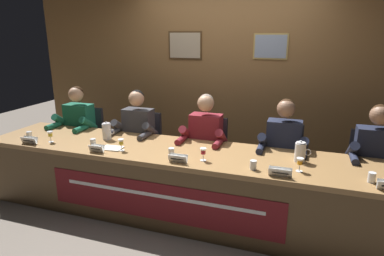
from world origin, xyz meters
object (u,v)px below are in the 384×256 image
object	(u,v)px
nameplate_far_left	(29,140)
water_cup_left	(93,143)
chair_far_left	(87,142)
panelist_center	(204,140)
conference_table	(188,175)
nameplate_center	(178,159)
juice_glass_left	(121,143)
chair_left	(144,149)
water_cup_far_right	(372,178)
water_cup_right	(253,165)
nameplate_left	(97,149)
panelist_far_right	(375,158)
chair_far_right	(367,176)
panelist_right	(283,148)
panelist_left	(136,133)
chair_right	(282,166)
panelist_far_left	(76,127)
water_pitcher_left_side	(107,131)
water_pitcher_right_side	(300,152)
document_stack_left	(112,148)
juice_glass_right	(300,162)
juice_glass_far_left	(50,135)
nameplate_right	(280,172)
water_cup_far_left	(29,136)
chair_center	(208,157)
juice_glass_center	(203,152)
water_cup_center	(171,153)

from	to	relation	value
nameplate_far_left	water_cup_left	size ratio (longest dim) A/B	2.30
chair_far_left	panelist_center	xyz separation A→B (m)	(1.75, -0.20, 0.28)
conference_table	nameplate_center	xyz separation A→B (m)	(-0.02, -0.21, 0.25)
juice_glass_left	chair_left	bearing A→B (deg)	102.03
water_cup_far_right	juice_glass_left	bearing A→B (deg)	179.78
nameplate_far_left	water_cup_right	bearing A→B (deg)	1.85
nameplate_left	panelist_far_right	size ratio (longest dim) A/B	0.13
chair_far_left	water_cup_far_right	xyz separation A→B (m)	(3.37, -0.84, 0.32)
chair_far_right	panelist_far_right	distance (m)	0.34
panelist_right	panelist_left	bearing A→B (deg)	180.00
chair_far_left	chair_right	size ratio (longest dim) A/B	1.00
panelist_far_left	water_pitcher_left_side	size ratio (longest dim) A/B	5.94
water_cup_right	water_pitcher_right_side	world-z (taller)	water_pitcher_right_side
panelist_right	chair_far_right	xyz separation A→B (m)	(0.88, 0.20, -0.28)
chair_far_left	water_pitcher_right_side	bearing A→B (deg)	-11.08
chair_far_left	document_stack_left	xyz separation A→B (m)	(0.93, -0.81, 0.29)
water_pitcher_left_side	document_stack_left	world-z (taller)	water_pitcher_left_side
chair_far_left	panelist_far_left	bearing A→B (deg)	-90.00
juice_glass_right	panelist_far_left	bearing A→B (deg)	168.02
juice_glass_far_left	document_stack_left	world-z (taller)	juice_glass_far_left
chair_left	chair_right	xyz separation A→B (m)	(1.75, 0.00, 0.00)
nameplate_right	panelist_far_right	distance (m)	1.14
water_cup_left	panelist_far_right	world-z (taller)	panelist_far_right
nameplate_center	panelist_right	bearing A→B (deg)	39.73
water_cup_right	document_stack_left	distance (m)	1.49
panelist_far_left	document_stack_left	xyz separation A→B (m)	(0.93, -0.61, 0.01)
water_cup_far_left	chair_center	world-z (taller)	chair_center
chair_far_left	chair_far_right	distance (m)	3.50
panelist_far_left	nameplate_left	xyz separation A→B (m)	(0.84, -0.75, 0.05)
juice_glass_center	juice_glass_right	world-z (taller)	same
nameplate_far_left	chair_far_right	bearing A→B (deg)	15.31
chair_center	chair_far_right	distance (m)	1.75
nameplate_left	panelist_right	world-z (taller)	panelist_right
chair_center	nameplate_center	xyz separation A→B (m)	(-0.03, -0.95, 0.32)
chair_center	water_pitcher_right_side	xyz separation A→B (m)	(1.05, -0.55, 0.38)
juice_glass_far_left	nameplate_left	distance (m)	0.69
panelist_far_left	document_stack_left	world-z (taller)	panelist_far_left
chair_far_left	water_cup_far_left	distance (m)	0.90
panelist_right	nameplate_right	distance (m)	0.77
water_cup_center	document_stack_left	world-z (taller)	water_cup_center
conference_table	water_cup_right	distance (m)	0.73
panelist_left	nameplate_left	bearing A→B (deg)	-92.75
nameplate_center	document_stack_left	bearing A→B (deg)	170.18
juice_glass_left	water_cup_center	distance (m)	0.55
juice_glass_far_left	panelist_right	size ratio (longest dim) A/B	0.10
panelist_center	water_cup_right	world-z (taller)	panelist_center
nameplate_right	document_stack_left	xyz separation A→B (m)	(-1.73, 0.15, -0.03)
panelist_right	juice_glass_far_left	bearing A→B (deg)	-165.49
chair_center	nameplate_far_left	bearing A→B (deg)	-151.43
water_cup_far_left	water_cup_right	size ratio (longest dim) A/B	1.00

